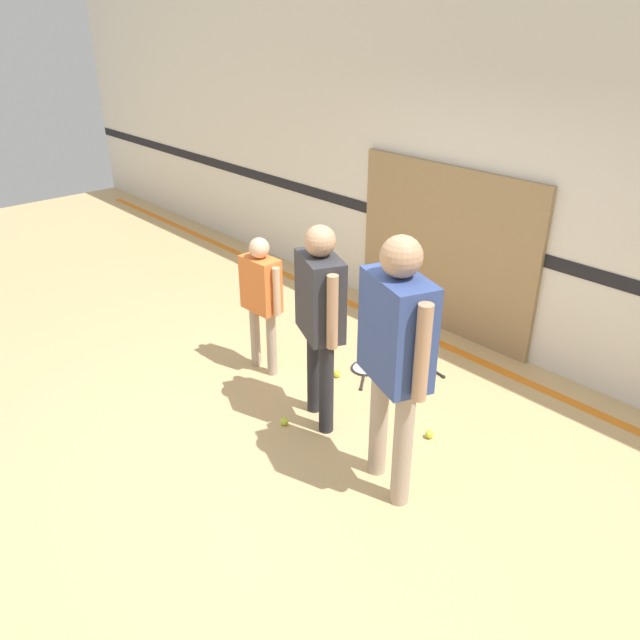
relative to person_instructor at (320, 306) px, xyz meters
The scene contains 13 objects.
ground_plane 1.04m from the person_instructor, 93.14° to the right, with size 16.00×16.00×0.00m, color tan.
wall_back 2.18m from the person_instructor, 90.37° to the left, with size 16.00×0.07×3.20m.
wall_panel 2.09m from the person_instructor, 101.52° to the left, with size 2.10×0.05×1.68m.
floor_stripe 2.02m from the person_instructor, 90.44° to the left, with size 14.40×0.10×0.01m.
person_instructor is the anchor object (origin of this frame).
person_student_left 0.97m from the person_instructor, behind, with size 0.48×0.21×1.27m.
person_student_right 0.92m from the person_instructor, 10.99° to the right, with size 0.66×0.44×1.83m.
racket_spare_on_floor 1.65m from the person_instructor, 91.98° to the left, with size 0.54×0.36×0.03m.
racket_second_spare 1.33m from the person_instructor, 109.20° to the left, with size 0.43×0.49×0.03m.
tennis_ball_near_instructor 1.02m from the person_instructor, 117.23° to the right, with size 0.07×0.07×0.07m, color #CCE038.
tennis_ball_by_spare_racket 1.65m from the person_instructor, 91.91° to the left, with size 0.07×0.07×0.07m, color #CCE038.
tennis_ball_stray_left 1.32m from the person_instructor, 31.59° to the left, with size 0.07×0.07×0.07m, color #CCE038.
tennis_ball_stray_right 1.19m from the person_instructor, 124.24° to the left, with size 0.07×0.07×0.07m, color #CCE038.
Camera 1 is at (3.10, -2.55, 2.99)m, focal length 35.00 mm.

